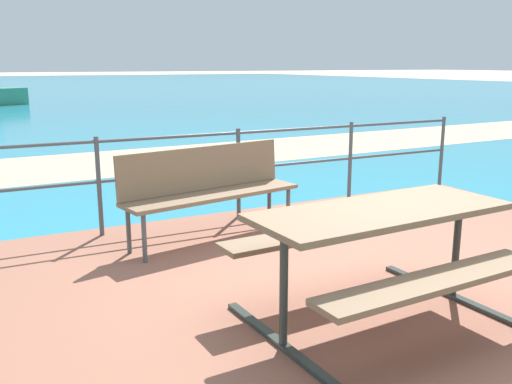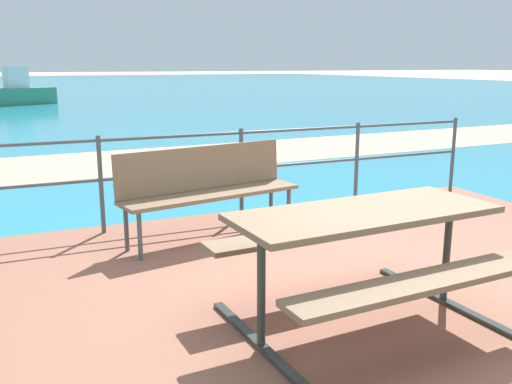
{
  "view_description": "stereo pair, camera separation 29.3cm",
  "coord_description": "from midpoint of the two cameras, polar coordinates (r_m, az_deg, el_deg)",
  "views": [
    {
      "loc": [
        -2.53,
        -2.95,
        1.69
      ],
      "look_at": [
        -0.09,
        1.77,
        0.46
      ],
      "focal_mm": 39.16,
      "sensor_mm": 36.0,
      "label": 1
    },
    {
      "loc": [
        -2.27,
        -3.07,
        1.69
      ],
      "look_at": [
        -0.09,
        1.77,
        0.46
      ],
      "focal_mm": 39.16,
      "sensor_mm": 36.0,
      "label": 2
    }
  ],
  "objects": [
    {
      "name": "ground_plane",
      "position": [
        4.2,
        10.46,
        -10.91
      ],
      "size": [
        240.0,
        240.0,
        0.0
      ],
      "primitive_type": "plane",
      "color": "beige"
    },
    {
      "name": "sea_water",
      "position": [
        43.11,
        -24.51,
        9.59
      ],
      "size": [
        90.0,
        90.0,
        0.01
      ],
      "primitive_type": "cube",
      "color": "teal",
      "rests_on": "ground"
    },
    {
      "name": "beach_strip",
      "position": [
        10.17,
        -13.34,
        3.11
      ],
      "size": [
        54.06,
        4.4,
        0.01
      ],
      "primitive_type": "cube",
      "rotation": [
        0.0,
        0.0,
        0.03
      ],
      "color": "tan",
      "rests_on": "ground"
    },
    {
      "name": "patio_paving",
      "position": [
        4.19,
        10.48,
        -10.54
      ],
      "size": [
        6.4,
        5.2,
        0.06
      ],
      "primitive_type": "cube",
      "color": "#935B47",
      "rests_on": "ground"
    },
    {
      "name": "park_bench",
      "position": [
        5.24,
        -6.48,
        0.8
      ],
      "size": [
        1.79,
        0.71,
        0.87
      ],
      "rotation": [
        0.0,
        0.0,
        0.18
      ],
      "color": "#7A6047",
      "rests_on": "patio_paving"
    },
    {
      "name": "railing_fence",
      "position": [
        5.96,
        -3.22,
        3.21
      ],
      "size": [
        5.94,
        0.04,
        0.96
      ],
      "color": "#4C5156",
      "rests_on": "patio_paving"
    },
    {
      "name": "picnic_table",
      "position": [
        3.55,
        10.27,
        -4.39
      ],
      "size": [
        1.73,
        1.37,
        0.75
      ],
      "rotation": [
        0.0,
        0.0,
        0.05
      ],
      "color": "#7A6047",
      "rests_on": "patio_paving"
    }
  ]
}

